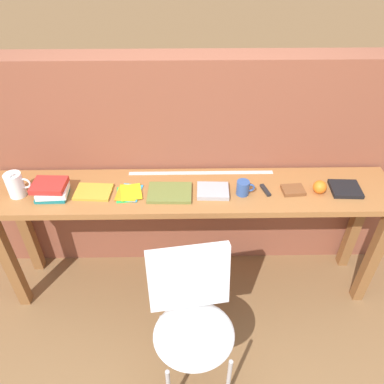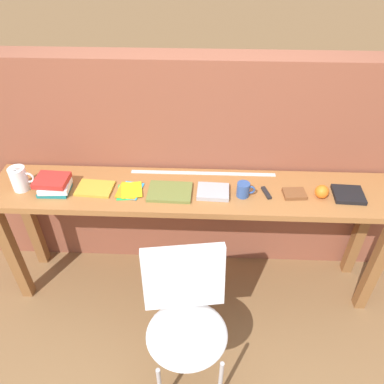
{
  "view_description": "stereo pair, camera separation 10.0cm",
  "coord_description": "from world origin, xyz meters",
  "px_view_note": "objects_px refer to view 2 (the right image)",
  "views": [
    {
      "loc": [
        -0.03,
        -1.49,
        2.3
      ],
      "look_at": [
        0.0,
        0.25,
        0.9
      ],
      "focal_mm": 35.0,
      "sensor_mm": 36.0,
      "label": 1
    },
    {
      "loc": [
        0.07,
        -1.49,
        2.3
      ],
      "look_at": [
        0.0,
        0.25,
        0.9
      ],
      "focal_mm": 35.0,
      "sensor_mm": 36.0,
      "label": 2
    }
  ],
  "objects_px": {
    "book_stack_leftmost": "(54,185)",
    "pamphlet_pile_colourful": "(130,191)",
    "pitcher_white": "(19,178)",
    "magazine_cycling": "(95,188)",
    "leather_journal_brown": "(294,194)",
    "book_open_centre": "(170,192)",
    "chair_white_moulded": "(186,315)",
    "mug": "(244,190)",
    "sports_ball_small": "(322,192)",
    "book_repair_rightmost": "(348,194)",
    "multitool_folded": "(266,193)"
  },
  "relations": [
    {
      "from": "chair_white_moulded",
      "to": "book_open_centre",
      "type": "height_order",
      "value": "book_open_centre"
    },
    {
      "from": "book_stack_leftmost",
      "to": "book_open_centre",
      "type": "height_order",
      "value": "book_stack_leftmost"
    },
    {
      "from": "leather_journal_brown",
      "to": "book_repair_rightmost",
      "type": "relative_size",
      "value": 0.74
    },
    {
      "from": "mug",
      "to": "leather_journal_brown",
      "type": "bearing_deg",
      "value": 2.78
    },
    {
      "from": "pamphlet_pile_colourful",
      "to": "chair_white_moulded",
      "type": "bearing_deg",
      "value": -58.38
    },
    {
      "from": "pamphlet_pile_colourful",
      "to": "leather_journal_brown",
      "type": "relative_size",
      "value": 1.43
    },
    {
      "from": "book_open_centre",
      "to": "sports_ball_small",
      "type": "relative_size",
      "value": 3.21
    },
    {
      "from": "book_repair_rightmost",
      "to": "book_open_centre",
      "type": "bearing_deg",
      "value": -176.32
    },
    {
      "from": "pitcher_white",
      "to": "sports_ball_small",
      "type": "relative_size",
      "value": 2.26
    },
    {
      "from": "book_stack_leftmost",
      "to": "leather_journal_brown",
      "type": "bearing_deg",
      "value": 0.66
    },
    {
      "from": "book_open_centre",
      "to": "multitool_folded",
      "type": "xyz_separation_m",
      "value": [
        0.58,
        0.02,
        -0.0
      ]
    },
    {
      "from": "chair_white_moulded",
      "to": "book_stack_leftmost",
      "type": "height_order",
      "value": "book_stack_leftmost"
    },
    {
      "from": "book_stack_leftmost",
      "to": "leather_journal_brown",
      "type": "relative_size",
      "value": 1.61
    },
    {
      "from": "mug",
      "to": "multitool_folded",
      "type": "relative_size",
      "value": 1.0
    },
    {
      "from": "chair_white_moulded",
      "to": "magazine_cycling",
      "type": "xyz_separation_m",
      "value": [
        -0.59,
        0.62,
        0.36
      ]
    },
    {
      "from": "pitcher_white",
      "to": "sports_ball_small",
      "type": "xyz_separation_m",
      "value": [
        1.8,
        -0.0,
        -0.04
      ]
    },
    {
      "from": "chair_white_moulded",
      "to": "multitool_folded",
      "type": "height_order",
      "value": "multitool_folded"
    },
    {
      "from": "pitcher_white",
      "to": "book_repair_rightmost",
      "type": "height_order",
      "value": "pitcher_white"
    },
    {
      "from": "chair_white_moulded",
      "to": "book_repair_rightmost",
      "type": "height_order",
      "value": "book_repair_rightmost"
    },
    {
      "from": "pamphlet_pile_colourful",
      "to": "magazine_cycling",
      "type": "bearing_deg",
      "value": 177.2
    },
    {
      "from": "pitcher_white",
      "to": "pamphlet_pile_colourful",
      "type": "distance_m",
      "value": 0.66
    },
    {
      "from": "pitcher_white",
      "to": "chair_white_moulded",
      "type": "bearing_deg",
      "value": -30.39
    },
    {
      "from": "pitcher_white",
      "to": "mug",
      "type": "height_order",
      "value": "pitcher_white"
    },
    {
      "from": "pamphlet_pile_colourful",
      "to": "book_repair_rightmost",
      "type": "height_order",
      "value": "book_repair_rightmost"
    },
    {
      "from": "book_stack_leftmost",
      "to": "pamphlet_pile_colourful",
      "type": "height_order",
      "value": "book_stack_leftmost"
    },
    {
      "from": "pitcher_white",
      "to": "book_open_centre",
      "type": "bearing_deg",
      "value": -0.36
    },
    {
      "from": "book_open_centre",
      "to": "book_repair_rightmost",
      "type": "relative_size",
      "value": 1.48
    },
    {
      "from": "chair_white_moulded",
      "to": "sports_ball_small",
      "type": "relative_size",
      "value": 10.97
    },
    {
      "from": "magazine_cycling",
      "to": "sports_ball_small",
      "type": "relative_size",
      "value": 2.66
    },
    {
      "from": "chair_white_moulded",
      "to": "leather_journal_brown",
      "type": "xyz_separation_m",
      "value": [
        0.62,
        0.61,
        0.37
      ]
    },
    {
      "from": "magazine_cycling",
      "to": "sports_ball_small",
      "type": "distance_m",
      "value": 1.36
    },
    {
      "from": "book_open_centre",
      "to": "sports_ball_small",
      "type": "distance_m",
      "value": 0.9
    },
    {
      "from": "chair_white_moulded",
      "to": "mug",
      "type": "height_order",
      "value": "mug"
    },
    {
      "from": "pitcher_white",
      "to": "pamphlet_pile_colourful",
      "type": "height_order",
      "value": "pitcher_white"
    },
    {
      "from": "mug",
      "to": "book_repair_rightmost",
      "type": "bearing_deg",
      "value": 1.96
    },
    {
      "from": "book_stack_leftmost",
      "to": "sports_ball_small",
      "type": "height_order",
      "value": "book_stack_leftmost"
    },
    {
      "from": "pamphlet_pile_colourful",
      "to": "mug",
      "type": "distance_m",
      "value": 0.69
    },
    {
      "from": "multitool_folded",
      "to": "mug",
      "type": "bearing_deg",
      "value": -171.0
    },
    {
      "from": "multitool_folded",
      "to": "magazine_cycling",
      "type": "bearing_deg",
      "value": -179.98
    },
    {
      "from": "pamphlet_pile_colourful",
      "to": "book_stack_leftmost",
      "type": "bearing_deg",
      "value": -178.34
    },
    {
      "from": "mug",
      "to": "sports_ball_small",
      "type": "bearing_deg",
      "value": 0.78
    },
    {
      "from": "book_stack_leftmost",
      "to": "book_repair_rightmost",
      "type": "relative_size",
      "value": 1.19
    },
    {
      "from": "magazine_cycling",
      "to": "mug",
      "type": "distance_m",
      "value": 0.9
    },
    {
      "from": "mug",
      "to": "book_repair_rightmost",
      "type": "distance_m",
      "value": 0.63
    },
    {
      "from": "pitcher_white",
      "to": "magazine_cycling",
      "type": "height_order",
      "value": "pitcher_white"
    },
    {
      "from": "pitcher_white",
      "to": "book_repair_rightmost",
      "type": "relative_size",
      "value": 1.04
    },
    {
      "from": "magazine_cycling",
      "to": "book_repair_rightmost",
      "type": "distance_m",
      "value": 1.53
    },
    {
      "from": "chair_white_moulded",
      "to": "pamphlet_pile_colourful",
      "type": "height_order",
      "value": "same"
    },
    {
      "from": "pamphlet_pile_colourful",
      "to": "leather_journal_brown",
      "type": "bearing_deg",
      "value": 0.2
    },
    {
      "from": "chair_white_moulded",
      "to": "book_open_centre",
      "type": "distance_m",
      "value": 0.71
    }
  ]
}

